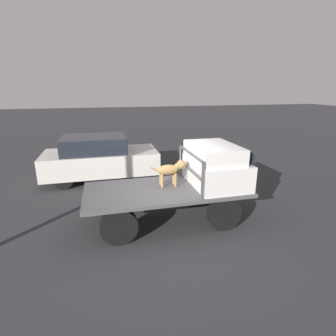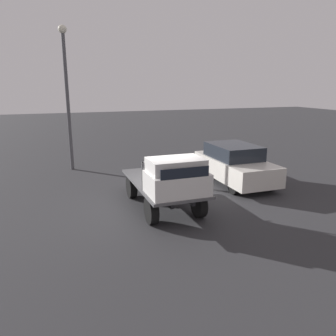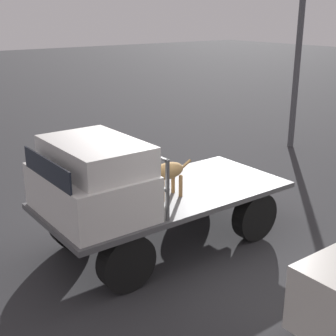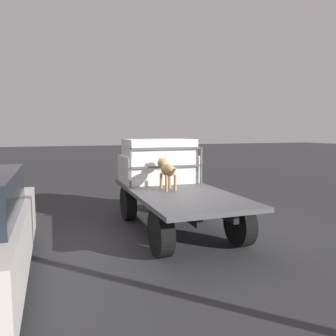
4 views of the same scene
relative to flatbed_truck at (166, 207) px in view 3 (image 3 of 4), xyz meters
name	(u,v)px [view 3 (image 3 of 4)]	position (x,y,z in m)	size (l,w,h in m)	color
ground_plane	(166,242)	(0.00, 0.00, -0.61)	(80.00, 80.00, 0.00)	#2D2D30
flatbed_truck	(166,207)	(0.00, 0.00, 0.00)	(3.94, 1.84, 0.86)	black
truck_cab	(92,180)	(1.27, 0.00, 0.74)	(1.25, 1.72, 1.03)	silver
truck_headboard	(133,165)	(0.60, 0.00, 0.82)	(0.04, 1.72, 0.86)	#4C4C4F
dog	(163,171)	(0.18, 0.16, 0.68)	(0.94, 0.25, 0.68)	#9E7547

